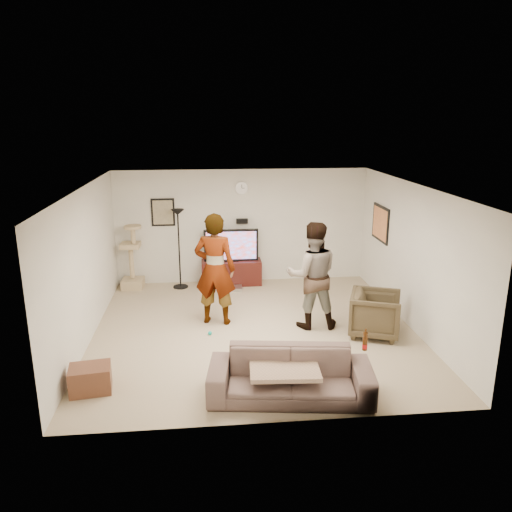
{
  "coord_description": "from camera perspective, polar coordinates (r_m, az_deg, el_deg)",
  "views": [
    {
      "loc": [
        -0.8,
        -8.01,
        3.6
      ],
      "look_at": [
        0.05,
        0.2,
        1.28
      ],
      "focal_mm": 35.09,
      "sensor_mm": 36.0,
      "label": 1
    }
  ],
  "objects": [
    {
      "name": "console_box",
      "position": [
        10.74,
        -2.67,
        -3.71
      ],
      "size": [
        0.4,
        0.3,
        0.07
      ],
      "primitive_type": "cube",
      "color": "#BABABB",
      "rests_on": "floor"
    },
    {
      "name": "beer_bottle",
      "position": [
        6.79,
        12.33,
        -9.48
      ],
      "size": [
        0.06,
        0.06,
        0.25
      ],
      "primitive_type": "cylinder",
      "color": "#422008",
      "rests_on": "sofa"
    },
    {
      "name": "person_left",
      "position": [
        8.81,
        -4.7,
        -1.5
      ],
      "size": [
        0.83,
        0.64,
        2.01
      ],
      "primitive_type": "imported",
      "rotation": [
        0.0,
        0.0,
        2.89
      ],
      "color": "#A2A2A2",
      "rests_on": "floor"
    },
    {
      "name": "wall_left",
      "position": [
        8.57,
        -18.83,
        -1.08
      ],
      "size": [
        0.04,
        5.5,
        2.5
      ],
      "primitive_type": "cube",
      "color": "silver",
      "rests_on": "floor"
    },
    {
      "name": "floor",
      "position": [
        8.82,
        -0.2,
        -8.46
      ],
      "size": [
        5.5,
        5.5,
        0.02
      ],
      "primitive_type": "cube",
      "color": "tan",
      "rests_on": "ground"
    },
    {
      "name": "throw_blanket",
      "position": [
        6.7,
        3.24,
        -12.63
      ],
      "size": [
        0.94,
        0.76,
        0.06
      ],
      "primitive_type": "cube",
      "rotation": [
        0.0,
        0.0,
        -0.07
      ],
      "color": "tan",
      "rests_on": "sofa"
    },
    {
      "name": "picture_back",
      "position": [
        10.96,
        -10.56,
        4.92
      ],
      "size": [
        0.42,
        0.03,
        0.52
      ],
      "primitive_type": "cube",
      "color": "gray",
      "rests_on": "wall_back"
    },
    {
      "name": "person_right",
      "position": [
        8.69,
        6.43,
        -2.2
      ],
      "size": [
        0.95,
        0.76,
        1.88
      ],
      "primitive_type": "imported",
      "rotation": [
        0.0,
        0.0,
        3.09
      ],
      "color": "navy",
      "rests_on": "floor"
    },
    {
      "name": "wall_clock",
      "position": [
        10.86,
        -1.65,
        7.75
      ],
      "size": [
        0.26,
        0.04,
        0.26
      ],
      "primitive_type": "cylinder",
      "rotation": [
        1.57,
        0.0,
        0.0
      ],
      "color": "silver",
      "rests_on": "wall_back"
    },
    {
      "name": "wall_speaker",
      "position": [
        10.95,
        -1.61,
        4.0
      ],
      "size": [
        0.25,
        0.1,
        0.1
      ],
      "primitive_type": "cube",
      "color": "black",
      "rests_on": "wall_back"
    },
    {
      "name": "armchair",
      "position": [
        8.73,
        13.44,
        -6.43
      ],
      "size": [
        1.06,
        1.04,
        0.75
      ],
      "primitive_type": "imported",
      "rotation": [
        0.0,
        0.0,
        1.21
      ],
      "color": "#413724",
      "rests_on": "floor"
    },
    {
      "name": "picture_right",
      "position": [
        10.45,
        13.99,
        3.63
      ],
      "size": [
        0.03,
        0.78,
        0.62
      ],
      "primitive_type": "cube",
      "color": "#DB834D",
      "rests_on": "wall_right"
    },
    {
      "name": "side_table",
      "position": [
        7.29,
        -18.36,
        -13.15
      ],
      "size": [
        0.59,
        0.48,
        0.36
      ],
      "primitive_type": "cube",
      "rotation": [
        0.0,
        0.0,
        0.14
      ],
      "color": "#573121",
      "rests_on": "floor"
    },
    {
      "name": "cat_tree",
      "position": [
        11.0,
        -14.05,
        -0.08
      ],
      "size": [
        0.47,
        0.47,
        1.4
      ],
      "primitive_type": "cube",
      "rotation": [
        0.0,
        0.0,
        -0.04
      ],
      "color": "tan",
      "rests_on": "floor"
    },
    {
      "name": "wall_right",
      "position": [
        9.07,
        17.36,
        -0.05
      ],
      "size": [
        0.04,
        5.5,
        2.5
      ],
      "primitive_type": "cube",
      "color": "silver",
      "rests_on": "floor"
    },
    {
      "name": "toy_ball",
      "position": [
        8.64,
        -5.28,
        -8.74
      ],
      "size": [
        0.07,
        0.07,
        0.07
      ],
      "primitive_type": "sphere",
      "color": "#0DA495",
      "rests_on": "floor"
    },
    {
      "name": "tv",
      "position": [
        10.87,
        -2.85,
        1.25
      ],
      "size": [
        1.18,
        0.08,
        0.7
      ],
      "primitive_type": "cube",
      "color": "black",
      "rests_on": "tv_stand"
    },
    {
      "name": "wall_back",
      "position": [
        11.04,
        -1.63,
        3.4
      ],
      "size": [
        5.5,
        0.04,
        2.5
      ],
      "primitive_type": "cube",
      "color": "silver",
      "rests_on": "floor"
    },
    {
      "name": "tv_stand",
      "position": [
        11.04,
        -2.81,
        -1.87
      ],
      "size": [
        1.3,
        0.45,
        0.54
      ],
      "primitive_type": "cube",
      "color": "#35100D",
      "rests_on": "floor"
    },
    {
      "name": "sofa",
      "position": [
        6.77,
        3.93,
        -13.4
      ],
      "size": [
        2.23,
        1.11,
        0.63
      ],
      "primitive_type": "imported",
      "rotation": [
        0.0,
        0.0,
        -0.13
      ],
      "color": "brown",
      "rests_on": "floor"
    },
    {
      "name": "tv_screen",
      "position": [
        10.82,
        -2.84,
        1.19
      ],
      "size": [
        1.08,
        0.01,
        0.61
      ],
      "primitive_type": "cube",
      "color": "#4C7CDC",
      "rests_on": "tv"
    },
    {
      "name": "floor_lamp",
      "position": [
        10.78,
        -8.75,
        0.76
      ],
      "size": [
        0.32,
        0.32,
        1.71
      ],
      "primitive_type": "cylinder",
      "color": "black",
      "rests_on": "floor"
    },
    {
      "name": "ceiling",
      "position": [
        8.12,
        -0.21,
        7.99
      ],
      "size": [
        5.5,
        5.5,
        0.02
      ],
      "primitive_type": "cube",
      "color": "white",
      "rests_on": "wall_back"
    },
    {
      "name": "wall_front",
      "position": [
        5.81,
        2.52,
        -8.15
      ],
      "size": [
        5.5,
        0.04,
        2.5
      ],
      "primitive_type": "cube",
      "color": "silver",
      "rests_on": "floor"
    }
  ]
}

